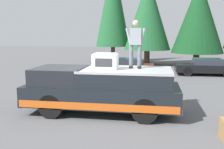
% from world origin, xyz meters
% --- Properties ---
extents(ground_plane, '(90.00, 90.00, 0.00)m').
position_xyz_m(ground_plane, '(0.00, 0.00, 0.00)').
color(ground_plane, '#565659').
extents(pickup_truck, '(2.01, 5.54, 1.65)m').
position_xyz_m(pickup_truck, '(0.23, 0.39, 0.87)').
color(pickup_truck, black).
rests_on(pickup_truck, ground).
extents(compressor_unit, '(0.65, 0.84, 0.56)m').
position_xyz_m(compressor_unit, '(0.04, 0.21, 1.93)').
color(compressor_unit, silver).
rests_on(compressor_unit, pickup_truck).
extents(person_on_truck_bed, '(0.29, 0.72, 1.69)m').
position_xyz_m(person_on_truck_bed, '(0.44, -0.79, 2.55)').
color(person_on_truck_bed, '#4C515B').
rests_on(person_on_truck_bed, pickup_truck).
extents(parked_car_black, '(1.64, 4.10, 1.16)m').
position_xyz_m(parked_car_black, '(9.77, -5.02, 0.58)').
color(parked_car_black, black).
rests_on(parked_car_black, ground).
extents(parked_car_maroon, '(1.64, 4.10, 1.16)m').
position_xyz_m(parked_car_maroon, '(8.99, 0.57, 0.58)').
color(parked_car_maroon, maroon).
rests_on(parked_car_maroon, ground).
extents(conifer_left, '(4.35, 4.35, 7.39)m').
position_xyz_m(conifer_left, '(14.35, -5.05, 4.29)').
color(conifer_left, '#4C3826').
rests_on(conifer_left, ground).
extents(conifer_center_left, '(4.16, 4.16, 7.84)m').
position_xyz_m(conifer_center_left, '(15.03, -0.80, 4.60)').
color(conifer_center_left, '#4C3826').
rests_on(conifer_center_left, ground).
extents(conifer_center_right, '(3.28, 3.28, 9.96)m').
position_xyz_m(conifer_center_right, '(16.14, 2.53, 5.78)').
color(conifer_center_right, '#4C3826').
rests_on(conifer_center_right, ground).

